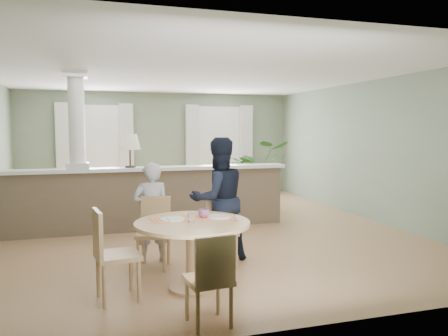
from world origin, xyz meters
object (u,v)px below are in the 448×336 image
object	(u,v)px
sofa	(126,193)
child_person	(151,212)
chair_side	(110,251)
houseplant	(256,174)
chair_far_man	(221,226)
chair_near	(211,276)
man_person	(218,199)
dining_table	(193,235)
chair_far_boy	(154,228)

from	to	relation	value
sofa	child_person	bearing A→B (deg)	-105.71
sofa	child_person	distance (m)	3.44
chair_side	child_person	bearing A→B (deg)	-34.20
sofa	houseplant	xyz separation A→B (m)	(2.81, -0.14, 0.32)
chair_side	chair_far_man	bearing A→B (deg)	-66.93
chair_far_man	child_person	distance (m)	0.94
houseplant	chair_side	bearing A→B (deg)	-126.18
chair_near	houseplant	bearing A→B (deg)	-120.38
sofa	child_person	size ratio (longest dim) A/B	2.25
chair_far_man	man_person	distance (m)	0.36
man_person	sofa	bearing A→B (deg)	-84.48
houseplant	dining_table	size ratio (longest dim) A/B	1.20
chair_far_man	dining_table	bearing A→B (deg)	-115.00
child_person	chair_far_man	bearing A→B (deg)	159.00
chair_near	dining_table	bearing A→B (deg)	-98.73
sofa	chair_side	xyz separation A→B (m)	(-0.49, -4.65, 0.09)
dining_table	child_person	world-z (taller)	child_person
dining_table	chair_far_boy	world-z (taller)	chair_far_boy
houseplant	chair_near	size ratio (longest dim) A/B	1.78
houseplant	chair_far_boy	size ratio (longest dim) A/B	1.70
sofa	chair_near	bearing A→B (deg)	-103.63
chair_far_boy	man_person	size ratio (longest dim) A/B	0.54
houseplant	chair_near	xyz separation A→B (m)	(-2.47, -5.41, -0.29)
houseplant	child_person	size ratio (longest dim) A/B	1.14
chair_far_man	child_person	xyz separation A→B (m)	(-0.87, 0.31, 0.17)
dining_table	man_person	xyz separation A→B (m)	(0.57, 0.97, 0.22)
chair_far_boy	chair_far_man	distance (m)	0.87
dining_table	chair_far_man	xyz separation A→B (m)	(0.57, 0.83, -0.11)
dining_table	chair_near	distance (m)	0.98
sofa	houseplant	world-z (taller)	houseplant
houseplant	chair_far_boy	world-z (taller)	houseplant
houseplant	child_person	world-z (taller)	houseplant
chair_near	child_person	world-z (taller)	child_person
dining_table	child_person	bearing A→B (deg)	104.95
chair_far_man	child_person	bearing A→B (deg)	169.48
chair_far_boy	chair_near	size ratio (longest dim) A/B	1.05
dining_table	chair_side	bearing A→B (deg)	-175.31
chair_near	chair_side	bearing A→B (deg)	-52.77
chair_side	dining_table	bearing A→B (deg)	-94.19
sofa	child_person	xyz separation A→B (m)	(0.09, -3.43, 0.23)
dining_table	chair_far_boy	xyz separation A→B (m)	(-0.30, 0.94, -0.11)
houseplant	man_person	xyz separation A→B (m)	(-1.85, -3.47, 0.07)
chair_near	man_person	world-z (taller)	man_person
chair_near	child_person	xyz separation A→B (m)	(-0.26, 2.11, 0.20)
houseplant	dining_table	distance (m)	5.06
chair_far_man	chair_near	bearing A→B (deg)	-99.63
sofa	dining_table	size ratio (longest dim) A/B	2.38
houseplant	chair_far_man	world-z (taller)	houseplant
dining_table	chair_near	bearing A→B (deg)	-92.88
dining_table	chair_side	xyz separation A→B (m)	(-0.88, -0.07, -0.08)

